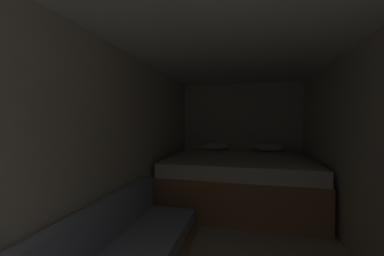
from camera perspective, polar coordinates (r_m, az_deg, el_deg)
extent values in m
cube|color=beige|center=(4.88, 11.86, -1.79)|extent=(2.47, 0.05, 2.14)
cube|color=beige|center=(2.67, -16.89, -4.88)|extent=(0.05, 5.10, 2.14)
cube|color=beige|center=(2.55, 38.51, -5.55)|extent=(0.05, 5.10, 2.14)
cube|color=white|center=(2.42, 10.26, 20.74)|extent=(2.47, 5.10, 0.05)
cube|color=#9E7247|center=(4.02, 11.38, -13.87)|extent=(2.25, 1.85, 0.58)
cube|color=beige|center=(3.93, 11.41, -8.34)|extent=(2.21, 1.81, 0.20)
ellipsoid|color=white|center=(4.66, 5.49, -4.41)|extent=(0.54, 0.31, 0.17)
ellipsoid|color=white|center=(4.63, 18.04, -4.54)|extent=(0.54, 0.31, 0.17)
cube|color=#8C93A8|center=(2.15, -25.55, -23.16)|extent=(0.12, 2.48, 0.38)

